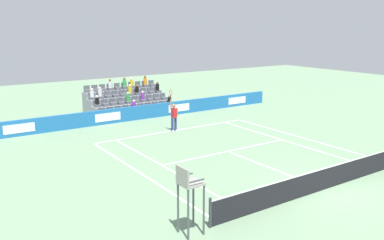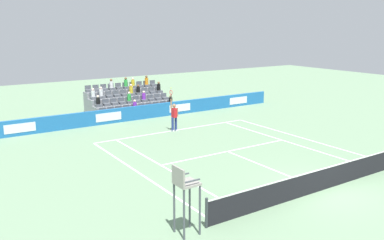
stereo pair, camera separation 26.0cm
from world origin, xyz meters
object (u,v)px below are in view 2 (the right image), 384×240
(umpire_chair, at_px, (185,190))
(loose_tennis_ball, at_px, (281,187))
(tennis_player, at_px, (174,116))
(tennis_net, at_px, (324,179))

(umpire_chair, distance_m, loose_tennis_ball, 5.74)
(umpire_chair, xyz_separation_m, loose_tennis_ball, (-5.44, -1.06, -1.49))
(tennis_player, relative_size, loose_tennis_ball, 41.97)
(tennis_net, distance_m, umpire_chair, 6.84)
(umpire_chair, bearing_deg, loose_tennis_ball, -168.95)
(tennis_player, distance_m, umpire_chair, 13.52)
(tennis_net, bearing_deg, tennis_player, -89.44)
(loose_tennis_ball, bearing_deg, tennis_player, -96.43)
(tennis_net, bearing_deg, umpire_chair, -0.32)
(tennis_net, relative_size, loose_tennis_ball, 176.03)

